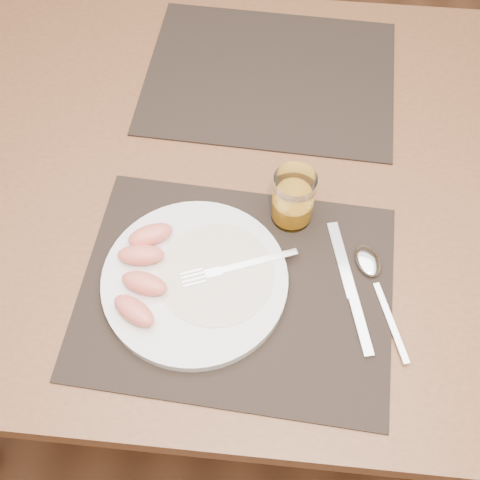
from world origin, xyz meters
name	(u,v)px	position (x,y,z in m)	size (l,w,h in m)	color
ground	(253,342)	(0.00, 0.00, 0.00)	(5.00, 5.00, 0.00)	brown
table	(260,201)	(0.00, 0.00, 0.67)	(1.40, 0.90, 0.75)	brown
placemat_near	(236,290)	(-0.02, -0.22, 0.75)	(0.45, 0.35, 0.00)	black
placemat_far	(270,76)	(0.00, 0.22, 0.75)	(0.45, 0.35, 0.00)	black
plate	(195,281)	(-0.08, -0.22, 0.76)	(0.27, 0.27, 0.02)	white
plate_dressing	(216,273)	(-0.05, -0.21, 0.77)	(0.17, 0.17, 0.00)	white
fork	(229,269)	(-0.03, -0.20, 0.77)	(0.17, 0.08, 0.00)	silver
knife	(353,297)	(0.15, -0.22, 0.76)	(0.07, 0.22, 0.01)	silver
spoon	(371,269)	(0.18, -0.17, 0.76)	(0.08, 0.19, 0.01)	silver
juice_glass	(293,200)	(0.05, -0.08, 0.80)	(0.06, 0.06, 0.10)	white
grapefruit_wedges	(143,270)	(-0.15, -0.22, 0.78)	(0.09, 0.18, 0.03)	#F27862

